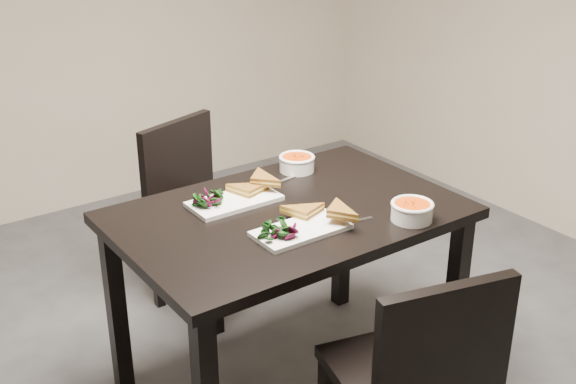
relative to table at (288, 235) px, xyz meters
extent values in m
cube|color=black|center=(0.00, 0.00, 0.08)|extent=(1.20, 0.80, 0.04)
cube|color=black|center=(0.54, -0.34, -0.30)|extent=(0.06, 0.06, 0.71)
cube|color=black|center=(-0.54, 0.34, -0.30)|extent=(0.06, 0.06, 0.71)
cube|color=black|center=(0.54, 0.34, -0.30)|extent=(0.06, 0.06, 0.71)
cube|color=black|center=(0.00, -0.62, -0.22)|extent=(0.51, 0.51, 0.04)
cube|color=black|center=(0.22, -0.49, -0.45)|extent=(0.05, 0.05, 0.41)
cube|color=black|center=(-0.05, -0.80, 0.00)|extent=(0.42, 0.14, 0.40)
cube|color=black|center=(0.06, 0.69, -0.22)|extent=(0.53, 0.53, 0.04)
cube|color=black|center=(-0.05, 0.46, -0.45)|extent=(0.05, 0.05, 0.41)
cube|color=black|center=(0.29, 0.57, -0.45)|extent=(0.05, 0.05, 0.41)
cube|color=black|center=(-0.16, 0.80, -0.45)|extent=(0.05, 0.05, 0.41)
cube|color=black|center=(0.18, 0.91, -0.45)|extent=(0.05, 0.05, 0.41)
cube|color=black|center=(0.00, 0.87, 0.00)|extent=(0.41, 0.17, 0.40)
cube|color=white|center=(-0.07, -0.17, 0.11)|extent=(0.32, 0.16, 0.02)
cylinder|color=white|center=(0.30, -0.31, 0.13)|extent=(0.14, 0.14, 0.06)
cylinder|color=red|center=(0.30, -0.31, 0.15)|extent=(0.12, 0.12, 0.02)
torus|color=white|center=(0.30, -0.31, 0.16)|extent=(0.15, 0.15, 0.01)
cube|color=silver|center=(0.11, -0.20, 0.10)|extent=(0.18, 0.05, 0.00)
cube|color=white|center=(-0.12, 0.16, 0.11)|extent=(0.33, 0.16, 0.02)
cylinder|color=white|center=(0.25, 0.28, 0.13)|extent=(0.14, 0.14, 0.05)
cylinder|color=red|center=(0.25, 0.28, 0.15)|extent=(0.12, 0.12, 0.02)
torus|color=white|center=(0.25, 0.28, 0.16)|extent=(0.14, 0.14, 0.01)
cube|color=silver|center=(0.13, 0.23, 0.10)|extent=(0.18, 0.05, 0.00)
camera|label=1|loc=(-1.33, -1.87, 1.17)|focal=44.75mm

